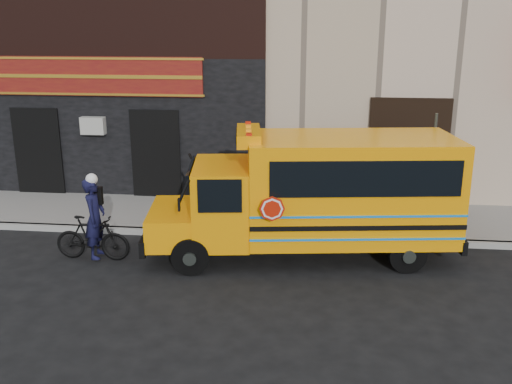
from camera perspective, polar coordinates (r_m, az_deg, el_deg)
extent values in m
plane|color=black|center=(11.75, -1.60, -9.22)|extent=(120.00, 120.00, 0.00)
cube|color=#989792|center=(14.09, -0.18, -4.37)|extent=(40.00, 0.20, 0.15)
cube|color=gray|center=(15.50, 0.44, -2.39)|extent=(40.00, 3.00, 0.15)
cube|color=black|center=(17.54, -15.63, 6.24)|extent=(10.00, 0.30, 4.00)
cube|color=black|center=(17.29, -16.56, 17.71)|extent=(10.00, 0.28, 3.00)
cube|color=maroon|center=(17.19, -16.23, 11.06)|extent=(6.50, 0.12, 1.10)
cube|color=black|center=(18.28, -20.88, 3.77)|extent=(1.30, 0.10, 2.50)
cube|color=black|center=(16.96, -9.94, 3.69)|extent=(1.30, 0.10, 2.50)
cylinder|color=black|center=(12.15, -6.60, -6.38)|extent=(0.83, 0.38, 0.80)
cylinder|color=black|center=(13.91, -5.93, -3.32)|extent=(0.83, 0.38, 0.80)
cylinder|color=black|center=(12.59, 14.87, -6.00)|extent=(0.83, 0.38, 0.80)
cylinder|color=black|center=(14.30, 12.81, -3.10)|extent=(0.83, 0.38, 0.80)
cube|color=orange|center=(12.93, -8.28, -3.09)|extent=(1.26, 2.11, 0.70)
cube|color=black|center=(13.09, -10.63, -4.12)|extent=(0.39, 2.05, 0.35)
cube|color=orange|center=(12.68, -3.44, -0.95)|extent=(1.47, 2.24, 1.70)
cube|color=black|center=(12.60, -6.06, 0.77)|extent=(0.30, 1.79, 0.90)
cube|color=orange|center=(12.81, 9.39, 0.52)|extent=(4.75, 2.78, 2.25)
cube|color=black|center=(13.74, 18.58, -3.73)|extent=(0.41, 2.20, 0.30)
cube|color=black|center=(11.65, 10.97, 1.28)|extent=(3.87, 0.56, 0.75)
cube|color=orange|center=(12.31, -0.75, 5.65)|extent=(0.71, 1.65, 0.28)
cylinder|color=#B31907|center=(11.38, 1.62, -1.69)|extent=(0.52, 0.10, 0.52)
cylinder|color=#363D38|center=(14.50, 17.10, 1.53)|extent=(0.07, 0.07, 3.06)
cube|color=red|center=(14.22, 17.59, 5.17)|extent=(0.11, 0.26, 0.38)
cube|color=white|center=(14.32, 17.43, 3.30)|extent=(0.11, 0.26, 0.34)
imported|color=black|center=(13.25, -16.05, -4.43)|extent=(1.71, 0.52, 1.02)
imported|color=black|center=(13.13, -15.79, -2.74)|extent=(0.47, 0.69, 1.82)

